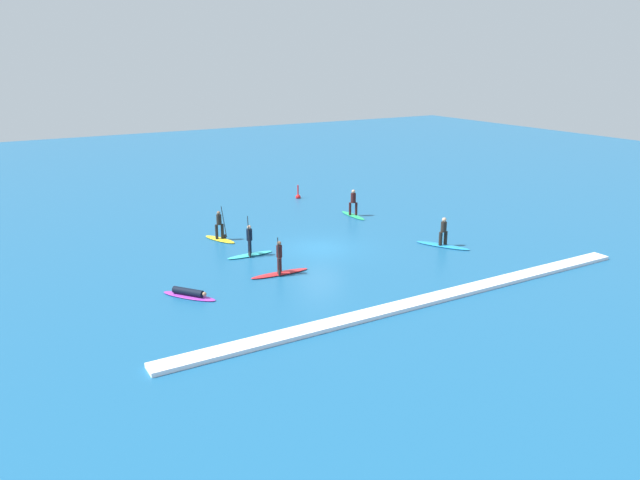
% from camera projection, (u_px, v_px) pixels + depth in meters
% --- Properties ---
extents(ground_plane, '(120.00, 120.00, 0.00)m').
position_uv_depth(ground_plane, '(320.00, 248.00, 35.53)').
color(ground_plane, '#195684').
rests_on(ground_plane, ground).
extents(surfer_on_green_board, '(0.61, 2.78, 1.89)m').
position_uv_depth(surfer_on_green_board, '(353.00, 208.00, 42.44)').
color(surfer_on_green_board, '#23B266').
rests_on(surfer_on_green_board, ground_plane).
extents(surfer_on_red_board, '(3.21, 0.68, 2.05)m').
position_uv_depth(surfer_on_red_board, '(280.00, 267.00, 31.15)').
color(surfer_on_red_board, red).
rests_on(surfer_on_red_board, ground_plane).
extents(surfer_on_purple_board, '(2.24, 2.68, 0.42)m').
position_uv_depth(surfer_on_purple_board, '(189.00, 294.00, 28.32)').
color(surfer_on_purple_board, purple).
rests_on(surfer_on_purple_board, ground_plane).
extents(surfer_on_yellow_board, '(1.48, 2.56, 2.14)m').
position_uv_depth(surfer_on_yellow_board, '(220.00, 233.00, 36.95)').
color(surfer_on_yellow_board, yellow).
rests_on(surfer_on_yellow_board, ground_plane).
extents(surfer_on_blue_board, '(2.16, 3.21, 1.75)m').
position_uv_depth(surfer_on_blue_board, '(443.00, 239.00, 35.76)').
color(surfer_on_blue_board, '#1E8CD1').
rests_on(surfer_on_blue_board, ground_plane).
extents(surfer_on_teal_board, '(2.75, 0.69, 2.37)m').
position_uv_depth(surfer_on_teal_board, '(250.00, 247.00, 34.04)').
color(surfer_on_teal_board, '#33C6CC').
rests_on(surfer_on_teal_board, ground_plane).
extents(marker_buoy, '(0.40, 0.40, 1.16)m').
position_uv_depth(marker_buoy, '(298.00, 196.00, 47.86)').
color(marker_buoy, red).
rests_on(marker_buoy, ground_plane).
extents(wave_crest, '(25.35, 0.90, 0.18)m').
position_uv_depth(wave_crest, '(425.00, 300.00, 27.72)').
color(wave_crest, white).
rests_on(wave_crest, ground_plane).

